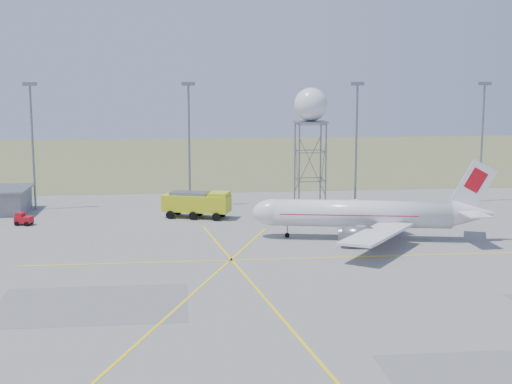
{
  "coord_description": "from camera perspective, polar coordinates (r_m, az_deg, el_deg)",
  "views": [
    {
      "loc": [
        -11.47,
        -50.99,
        21.23
      ],
      "look_at": [
        -1.75,
        40.0,
        6.48
      ],
      "focal_mm": 50.0,
      "sensor_mm": 36.0,
      "label": 1
    }
  ],
  "objects": [
    {
      "name": "ground",
      "position": [
        56.41,
        6.25,
        -13.01
      ],
      "size": [
        400.0,
        400.0,
        0.0
      ],
      "primitive_type": "plane",
      "color": "gray",
      "rests_on": "ground"
    },
    {
      "name": "grass_strip",
      "position": [
        192.51,
        -2.65,
        2.82
      ],
      "size": [
        400.0,
        120.0,
        0.03
      ],
      "primitive_type": "cube",
      "color": "#586236",
      "rests_on": "ground"
    },
    {
      "name": "mast_a",
      "position": [
        119.68,
        -17.47,
        4.35
      ],
      "size": [
        2.2,
        0.5,
        20.5
      ],
      "color": "slate",
      "rests_on": "ground"
    },
    {
      "name": "mast_b",
      "position": [
        117.36,
        -5.38,
        4.64
      ],
      "size": [
        2.2,
        0.5,
        20.5
      ],
      "color": "slate",
      "rests_on": "ground"
    },
    {
      "name": "mast_c",
      "position": [
        120.99,
        8.05,
        4.73
      ],
      "size": [
        2.2,
        0.5,
        20.5
      ],
      "color": "slate",
      "rests_on": "ground"
    },
    {
      "name": "mast_d",
      "position": [
        128.14,
        17.66,
        4.63
      ],
      "size": [
        2.2,
        0.5,
        20.5
      ],
      "color": "slate",
      "rests_on": "ground"
    },
    {
      "name": "airliner_main",
      "position": [
        95.31,
        8.79,
        -1.79
      ],
      "size": [
        31.66,
        30.34,
        10.81
      ],
      "rotation": [
        0.0,
        0.0,
        2.95
      ],
      "color": "silver",
      "rests_on": "ground"
    },
    {
      "name": "radar_tower",
      "position": [
        116.41,
        4.37,
        4.09
      ],
      "size": [
        5.42,
        5.42,
        19.61
      ],
      "color": "slate",
      "rests_on": "ground"
    },
    {
      "name": "fire_truck",
      "position": [
        108.99,
        -4.64,
        -1.06
      ],
      "size": [
        10.76,
        6.65,
        4.08
      ],
      "rotation": [
        0.0,
        0.0,
        -0.33
      ],
      "color": "#C3CB17",
      "rests_on": "ground"
    },
    {
      "name": "baggage_tug",
      "position": [
        108.93,
        -18.1,
        -2.17
      ],
      "size": [
        2.69,
        2.4,
        1.84
      ],
      "rotation": [
        0.0,
        0.0,
        -0.26
      ],
      "color": "#B30C17",
      "rests_on": "ground"
    }
  ]
}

